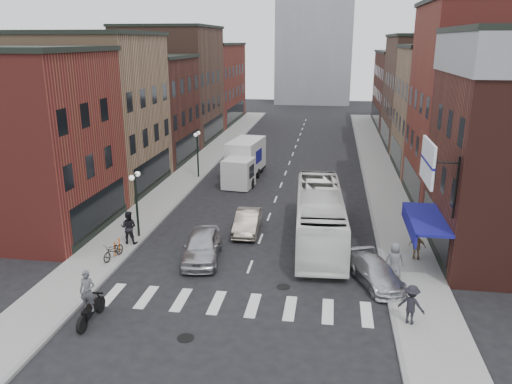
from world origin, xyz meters
TOP-DOWN VIEW (x-y plane):
  - ground at (0.00, 0.00)m, footprint 160.00×160.00m
  - sidewalk_left at (-8.50, 22.00)m, footprint 3.00×74.00m
  - sidewalk_right at (8.50, 22.00)m, footprint 3.00×74.00m
  - curb_left at (-7.00, 22.00)m, footprint 0.20×74.00m
  - curb_right at (7.00, 22.00)m, footprint 0.20×74.00m
  - crosswalk_stripes at (0.00, -3.00)m, footprint 12.00×2.20m
  - bldg_left_near at (-14.99, 4.50)m, footprint 10.30×9.20m
  - bldg_left_mid_a at (-14.99, 14.00)m, footprint 10.30×10.20m
  - bldg_left_mid_b at (-14.99, 24.00)m, footprint 10.30×10.20m
  - bldg_left_far_a at (-14.99, 35.00)m, footprint 10.30×12.20m
  - bldg_left_far_b at (-14.99, 49.00)m, footprint 10.30×16.20m
  - bldg_right_mid_a at (15.00, 14.00)m, footprint 10.30×10.20m
  - bldg_right_mid_b at (14.99, 24.00)m, footprint 10.30×10.20m
  - bldg_right_far_a at (14.99, 35.00)m, footprint 10.30×12.20m
  - bldg_right_far_b at (14.99, 49.00)m, footprint 10.30×16.20m
  - awning_blue at (8.93, 2.50)m, footprint 1.80×5.00m
  - billboard_sign at (8.59, 0.50)m, footprint 1.52×3.00m
  - streetlamp_near at (-7.40, 4.00)m, footprint 0.32×1.22m
  - streetlamp_far at (-7.40, 18.00)m, footprint 0.32×1.22m
  - bike_rack at (-7.60, 1.30)m, footprint 0.08×0.68m
  - box_truck at (-3.35, 18.11)m, footprint 2.93×7.87m
  - motorcycle_rider at (-5.84, -5.48)m, footprint 0.70×2.40m
  - transit_bus at (3.52, 5.22)m, footprint 3.33×11.55m
  - sedan_left_near at (-2.76, 1.54)m, footprint 2.53×4.98m
  - sedan_left_far at (-0.98, 6.00)m, footprint 1.63×4.21m
  - curb_car at (6.50, 0.00)m, footprint 3.08×4.51m
  - parked_bicycle at (-7.50, 0.60)m, footprint 0.93×1.83m
  - ped_left_solo at (-7.50, 2.82)m, footprint 0.98×0.58m
  - ped_right_a at (7.63, -3.68)m, footprint 1.26×0.98m
  - ped_right_b at (8.88, 3.03)m, footprint 0.99×0.68m
  - ped_right_c at (7.40, 0.52)m, footprint 0.95×0.64m

SIDE VIEW (x-z plane):
  - ground at x=0.00m, z-range 0.00..0.00m
  - curb_left at x=-7.00m, z-range -0.08..0.08m
  - curb_right at x=7.00m, z-range -0.08..0.08m
  - crosswalk_stripes at x=0.00m, z-range -0.01..0.01m
  - sidewalk_left at x=-8.50m, z-range 0.00..0.15m
  - sidewalk_right at x=8.50m, z-range 0.00..0.15m
  - bike_rack at x=-7.60m, z-range 0.15..0.95m
  - curb_car at x=6.50m, z-range 0.00..1.21m
  - parked_bicycle at x=-7.50m, z-range 0.15..1.07m
  - sedan_left_far at x=-0.98m, z-range 0.00..1.37m
  - sedan_left_near at x=-2.76m, z-range 0.00..1.62m
  - ped_right_b at x=8.88m, z-range 0.15..1.68m
  - ped_right_a at x=7.63m, z-range 0.15..1.89m
  - ped_right_c at x=7.40m, z-range 0.15..2.07m
  - ped_left_solo at x=-7.50m, z-range 0.15..2.13m
  - motorcycle_rider at x=-5.84m, z-range -0.08..2.37m
  - transit_bus at x=3.52m, z-range 0.00..3.18m
  - box_truck at x=-3.35m, z-range -0.02..3.31m
  - awning_blue at x=8.93m, z-range 2.24..3.02m
  - streetlamp_near at x=-7.40m, z-range 0.86..4.97m
  - streetlamp_far at x=-7.40m, z-range 0.86..4.97m
  - bldg_right_far_b at x=14.99m, z-range 0.00..10.30m
  - bldg_left_mid_b at x=-14.99m, z-range 0.00..10.30m
  - bldg_left_far_b at x=-14.99m, z-range 0.00..11.30m
  - bldg_right_mid_b at x=14.99m, z-range 0.00..11.30m
  - bldg_left_near at x=-14.99m, z-range 0.00..11.30m
  - billboard_sign at x=8.59m, z-range 4.28..7.98m
  - bldg_right_far_a at x=14.99m, z-range 0.00..12.30m
  - bldg_left_mid_a at x=-14.99m, z-range 0.00..12.30m
  - bldg_left_far_a at x=-14.99m, z-range 0.00..13.30m
  - bldg_right_mid_a at x=15.00m, z-range 0.00..14.30m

